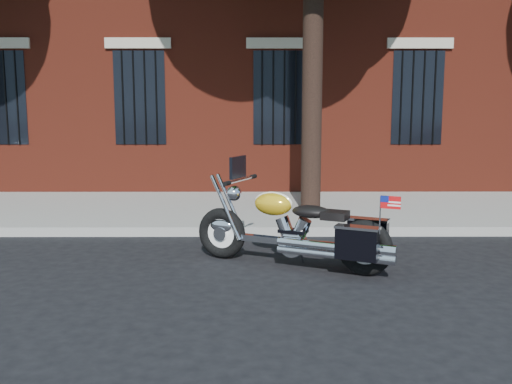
{
  "coord_description": "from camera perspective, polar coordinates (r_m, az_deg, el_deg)",
  "views": [
    {
      "loc": [
        -0.54,
        -7.4,
        2.01
      ],
      "look_at": [
        -0.51,
        0.8,
        0.78
      ],
      "focal_mm": 40.0,
      "sensor_mm": 36.0,
      "label": 1
    }
  ],
  "objects": [
    {
      "name": "sidewalk",
      "position": [
        10.85,
        2.64,
        -1.77
      ],
      "size": [
        40.0,
        3.6,
        0.15
      ],
      "primitive_type": "cube",
      "color": "gray",
      "rests_on": "ground"
    },
    {
      "name": "ground",
      "position": [
        7.69,
        3.86,
        -6.66
      ],
      "size": [
        120.0,
        120.0,
        0.0
      ],
      "primitive_type": "plane",
      "color": "black",
      "rests_on": "ground"
    },
    {
      "name": "curb",
      "position": [
        9.01,
        3.24,
        -3.9
      ],
      "size": [
        40.0,
        0.16,
        0.15
      ],
      "primitive_type": "cube",
      "color": "gray",
      "rests_on": "ground"
    },
    {
      "name": "motorcycle",
      "position": [
        7.15,
        4.39,
        -3.99
      ],
      "size": [
        2.43,
        1.53,
        1.38
      ],
      "rotation": [
        0.0,
        0.0,
        -0.43
      ],
      "color": "black",
      "rests_on": "ground"
    }
  ]
}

